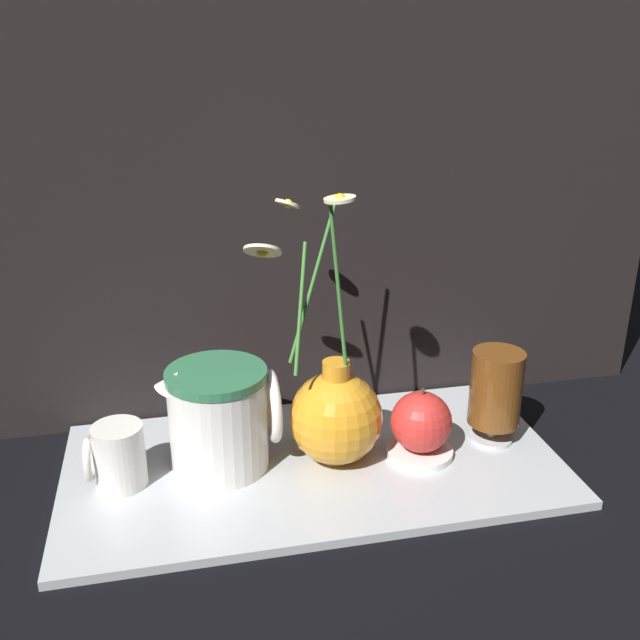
{
  "coord_description": "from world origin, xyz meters",
  "views": [
    {
      "loc": [
        -0.17,
        -0.81,
        0.54
      ],
      "look_at": [
        0.01,
        0.0,
        0.22
      ],
      "focal_mm": 40.0,
      "sensor_mm": 36.0,
      "label": 1
    }
  ],
  "objects_px": {
    "yellow_mug": "(117,457)",
    "orange_fruit": "(421,422)",
    "vase_with_flowers": "(335,414)",
    "ceramic_pitcher": "(220,414)",
    "tea_glass": "(496,391)"
  },
  "relations": [
    {
      "from": "yellow_mug",
      "to": "orange_fruit",
      "type": "distance_m",
      "value": 0.4
    },
    {
      "from": "vase_with_flowers",
      "to": "yellow_mug",
      "type": "height_order",
      "value": "vase_with_flowers"
    },
    {
      "from": "ceramic_pitcher",
      "to": "orange_fruit",
      "type": "height_order",
      "value": "ceramic_pitcher"
    },
    {
      "from": "yellow_mug",
      "to": "orange_fruit",
      "type": "xyz_separation_m",
      "value": [
        0.4,
        -0.01,
        0.01
      ]
    },
    {
      "from": "tea_glass",
      "to": "orange_fruit",
      "type": "xyz_separation_m",
      "value": [
        -0.11,
        -0.01,
        -0.03
      ]
    },
    {
      "from": "ceramic_pitcher",
      "to": "yellow_mug",
      "type": "bearing_deg",
      "value": -171.98
    },
    {
      "from": "yellow_mug",
      "to": "orange_fruit",
      "type": "height_order",
      "value": "orange_fruit"
    },
    {
      "from": "tea_glass",
      "to": "ceramic_pitcher",
      "type": "bearing_deg",
      "value": 177.01
    },
    {
      "from": "yellow_mug",
      "to": "tea_glass",
      "type": "height_order",
      "value": "tea_glass"
    },
    {
      "from": "yellow_mug",
      "to": "orange_fruit",
      "type": "bearing_deg",
      "value": -2.12
    },
    {
      "from": "yellow_mug",
      "to": "ceramic_pitcher",
      "type": "relative_size",
      "value": 0.54
    },
    {
      "from": "vase_with_flowers",
      "to": "orange_fruit",
      "type": "bearing_deg",
      "value": -7.91
    },
    {
      "from": "orange_fruit",
      "to": "tea_glass",
      "type": "bearing_deg",
      "value": 6.95
    },
    {
      "from": "ceramic_pitcher",
      "to": "orange_fruit",
      "type": "relative_size",
      "value": 1.71
    },
    {
      "from": "yellow_mug",
      "to": "tea_glass",
      "type": "relative_size",
      "value": 0.61
    }
  ]
}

